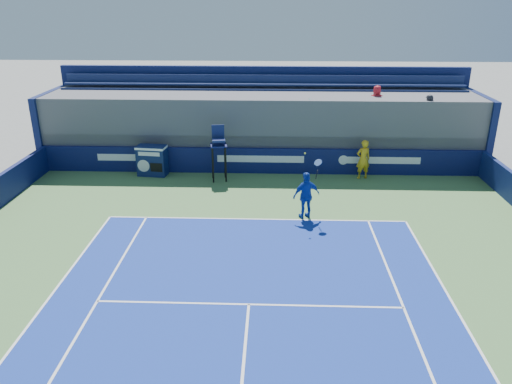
{
  "coord_description": "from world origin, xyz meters",
  "views": [
    {
      "loc": [
        0.62,
        -4.9,
        7.72
      ],
      "look_at": [
        0.0,
        11.5,
        1.25
      ],
      "focal_mm": 35.0,
      "sensor_mm": 36.0,
      "label": 1
    }
  ],
  "objects_px": {
    "ball_person": "(363,159)",
    "match_clock": "(152,160)",
    "tennis_player": "(306,195)",
    "umpire_chair": "(219,147)"
  },
  "relations": [
    {
      "from": "match_clock",
      "to": "tennis_player",
      "type": "relative_size",
      "value": 0.54
    },
    {
      "from": "ball_person",
      "to": "tennis_player",
      "type": "bearing_deg",
      "value": 43.04
    },
    {
      "from": "ball_person",
      "to": "umpire_chair",
      "type": "bearing_deg",
      "value": -10.78
    },
    {
      "from": "tennis_player",
      "to": "umpire_chair",
      "type": "bearing_deg",
      "value": 132.51
    },
    {
      "from": "ball_person",
      "to": "match_clock",
      "type": "relative_size",
      "value": 1.28
    },
    {
      "from": "ball_person",
      "to": "match_clock",
      "type": "xyz_separation_m",
      "value": [
        -9.56,
        0.1,
        -0.16
      ]
    },
    {
      "from": "tennis_player",
      "to": "match_clock",
      "type": "bearing_deg",
      "value": 146.31
    },
    {
      "from": "ball_person",
      "to": "tennis_player",
      "type": "distance_m",
      "value": 5.22
    },
    {
      "from": "umpire_chair",
      "to": "tennis_player",
      "type": "bearing_deg",
      "value": -47.49
    },
    {
      "from": "ball_person",
      "to": "tennis_player",
      "type": "relative_size",
      "value": 0.7
    }
  ]
}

